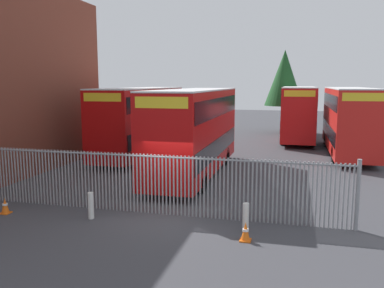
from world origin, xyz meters
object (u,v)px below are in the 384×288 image
(double_decker_bus_near_gate, at_px, (195,128))
(double_decker_bus_behind_fence_right, at_px, (349,118))
(traffic_cone_by_gate, at_px, (246,232))
(bollard_near_left, at_px, (91,205))
(double_decker_bus_far_back, at_px, (298,111))
(bollard_center_front, at_px, (246,218))
(traffic_cone_mid_forecourt, at_px, (5,206))
(double_decker_bus_behind_fence_left, at_px, (141,119))

(double_decker_bus_near_gate, bearing_deg, double_decker_bus_behind_fence_right, 44.69)
(double_decker_bus_near_gate, distance_m, traffic_cone_by_gate, 9.30)
(bollard_near_left, height_order, traffic_cone_by_gate, bollard_near_left)
(double_decker_bus_near_gate, distance_m, bollard_near_left, 8.08)
(double_decker_bus_behind_fence_right, height_order, bollard_near_left, double_decker_bus_behind_fence_right)
(double_decker_bus_near_gate, xyz_separation_m, traffic_cone_by_gate, (3.62, -8.29, -2.13))
(double_decker_bus_far_back, relative_size, bollard_center_front, 11.38)
(double_decker_bus_behind_fence_right, height_order, bollard_center_front, double_decker_bus_behind_fence_right)
(traffic_cone_by_gate, distance_m, traffic_cone_mid_forecourt, 8.85)
(bollard_near_left, relative_size, traffic_cone_mid_forecourt, 1.61)
(double_decker_bus_far_back, height_order, traffic_cone_mid_forecourt, double_decker_bus_far_back)
(bollard_center_front, bearing_deg, double_decker_bus_behind_fence_left, 124.40)
(double_decker_bus_far_back, bearing_deg, traffic_cone_mid_forecourt, -114.80)
(double_decker_bus_behind_fence_right, xyz_separation_m, traffic_cone_mid_forecourt, (-13.64, -16.21, -2.13))
(double_decker_bus_far_back, relative_size, bollard_near_left, 11.38)
(double_decker_bus_behind_fence_left, height_order, traffic_cone_by_gate, double_decker_bus_behind_fence_left)
(double_decker_bus_near_gate, relative_size, double_decker_bus_behind_fence_right, 1.00)
(double_decker_bus_behind_fence_left, distance_m, double_decker_bus_far_back, 14.19)
(double_decker_bus_near_gate, xyz_separation_m, bollard_near_left, (-1.89, -7.61, -1.95))
(double_decker_bus_far_back, bearing_deg, bollard_near_left, -107.68)
(double_decker_bus_far_back, xyz_separation_m, traffic_cone_mid_forecourt, (-10.43, -22.57, -2.13))
(bollard_center_front, relative_size, traffic_cone_by_gate, 1.61)
(double_decker_bus_far_back, xyz_separation_m, bollard_near_left, (-7.11, -22.29, -1.95))
(double_decker_bus_behind_fence_right, bearing_deg, bollard_center_front, -107.11)
(double_decker_bus_far_back, bearing_deg, double_decker_bus_behind_fence_right, -63.24)
(double_decker_bus_near_gate, bearing_deg, bollard_center_front, -64.89)
(traffic_cone_by_gate, bearing_deg, traffic_cone_mid_forecourt, 177.37)
(double_decker_bus_behind_fence_right, distance_m, bollard_center_front, 16.72)
(double_decker_bus_near_gate, height_order, double_decker_bus_behind_fence_left, same)
(bollard_center_front, distance_m, traffic_cone_mid_forecourt, 8.76)
(double_decker_bus_near_gate, bearing_deg, traffic_cone_mid_forecourt, -123.48)
(double_decker_bus_behind_fence_right, relative_size, bollard_near_left, 11.38)
(double_decker_bus_behind_fence_left, relative_size, bollard_center_front, 11.38)
(double_decker_bus_behind_fence_right, height_order, traffic_cone_by_gate, double_decker_bus_behind_fence_right)
(double_decker_bus_near_gate, distance_m, double_decker_bus_behind_fence_right, 11.84)
(double_decker_bus_far_back, bearing_deg, traffic_cone_by_gate, -93.96)
(double_decker_bus_behind_fence_left, relative_size, traffic_cone_mid_forecourt, 18.32)
(double_decker_bus_behind_fence_left, distance_m, bollard_center_front, 14.86)
(double_decker_bus_behind_fence_left, height_order, double_decker_bus_far_back, same)
(double_decker_bus_behind_fence_left, bearing_deg, bollard_near_left, -76.69)
(double_decker_bus_far_back, height_order, bollard_near_left, double_decker_bus_far_back)
(bollard_near_left, relative_size, traffic_cone_by_gate, 1.61)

